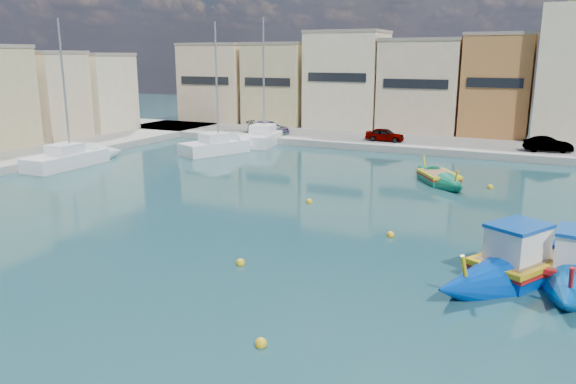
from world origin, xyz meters
The scene contains 10 objects.
ground centered at (0.00, 0.00, 0.00)m, with size 160.00×160.00×0.00m, color #14373D.
north_quay centered at (0.00, 32.00, 0.30)m, with size 80.00×8.00×0.60m, color gray.
north_townhouses centered at (6.68, 39.36, 5.00)m, with size 83.20×7.87×10.19m.
parked_cars centered at (-8.65, 30.50, 1.21)m, with size 29.67×2.04×1.25m.
luzzu_turquoise_cabin centered at (6.23, 2.82, 0.40)m, with size 7.02×10.11×3.32m.
luzzu_green centered at (0.21, 17.87, 0.25)m, with size 5.70×7.26×2.35m.
yacht_north centered at (-18.39, 29.45, 0.49)m, with size 4.28×9.73×12.56m.
yacht_midnorth centered at (-18.68, 22.78, 0.47)m, with size 5.67×8.63×11.82m.
yacht_mid centered at (-26.32, 13.27, 0.46)m, with size 2.53×9.33×11.75m.
mooring_buoys centered at (1.45, 4.38, 0.08)m, with size 20.61×24.20×0.36m.
Camera 1 is at (6.69, -19.35, 8.25)m, focal length 35.00 mm.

